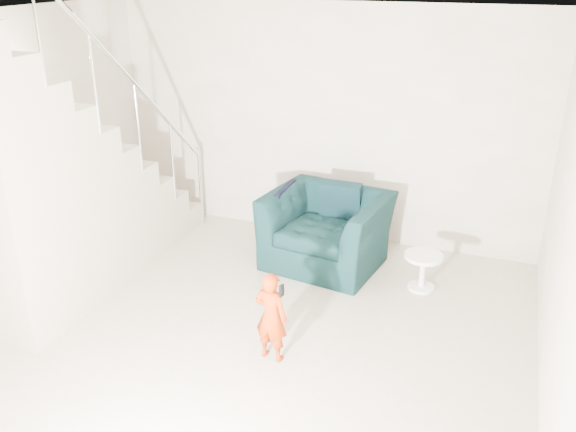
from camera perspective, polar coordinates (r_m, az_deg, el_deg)
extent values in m
plane|color=gray|center=(5.30, -6.24, -13.10)|extent=(5.50, 5.50, 0.00)
plane|color=silver|center=(4.31, -7.83, 17.35)|extent=(5.50, 5.50, 0.00)
plane|color=#A89988|center=(7.06, 3.30, 8.53)|extent=(5.00, 0.00, 5.00)
plane|color=#A89988|center=(4.20, 25.14, -4.08)|extent=(0.00, 5.50, 5.50)
imported|color=black|center=(6.61, 3.62, -1.29)|extent=(1.37, 1.24, 0.79)
imported|color=#982004|center=(5.06, -1.59, -9.39)|extent=(0.31, 0.23, 0.80)
cylinder|color=white|center=(6.24, 12.60, -3.69)|extent=(0.39, 0.39, 0.04)
cylinder|color=white|center=(6.33, 12.45, -5.25)|extent=(0.06, 0.06, 0.35)
cylinder|color=white|center=(6.40, 12.33, -6.51)|extent=(0.27, 0.27, 0.03)
cube|color=#ADA089|center=(7.91, -11.75, 0.40)|extent=(1.00, 0.30, 0.27)
cube|color=#ADA089|center=(7.63, -13.00, 0.53)|extent=(1.00, 0.30, 0.54)
cube|color=#ADA089|center=(7.35, -14.34, 0.66)|extent=(1.00, 0.30, 0.81)
cube|color=#ADA089|center=(7.08, -15.79, 0.80)|extent=(1.00, 0.30, 1.08)
cube|color=#ADA089|center=(6.81, -17.35, 0.96)|extent=(1.00, 0.30, 1.35)
cube|color=#ADA089|center=(6.55, -19.04, 1.13)|extent=(1.00, 0.30, 1.62)
cube|color=#ADA089|center=(6.29, -20.87, 1.31)|extent=(1.00, 0.30, 1.89)
cube|color=#ADA089|center=(6.04, -22.85, 1.50)|extent=(1.00, 0.30, 2.16)
cube|color=#ADA089|center=(5.80, -25.01, 1.71)|extent=(1.00, 0.30, 2.43)
cylinder|color=silver|center=(6.00, -16.10, 13.90)|extent=(0.04, 3.03, 2.73)
cylinder|color=silver|center=(7.66, -8.20, 2.83)|extent=(0.04, 0.04, 1.00)
cube|color=black|center=(6.76, 4.96, 1.45)|extent=(0.46, 0.22, 0.46)
cube|color=black|center=(6.78, -0.24, 0.35)|extent=(0.05, 0.54, 0.61)
cube|color=black|center=(4.83, -0.60, -6.99)|extent=(0.03, 0.05, 0.10)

